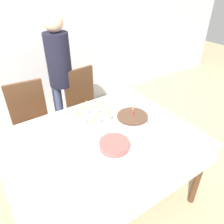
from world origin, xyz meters
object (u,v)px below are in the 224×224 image
object	(u,v)px
dining_chair_far_left	(32,121)
plate_stack_main	(114,145)
birthday_cake	(132,120)
person_standing	(60,70)
champagne_tray	(92,114)
plate_stack_dessert	(96,132)
dining_chair_far_right	(85,104)

from	to	relation	value
dining_chair_far_left	plate_stack_main	size ratio (longest dim) A/B	4.01
birthday_cake	person_standing	xyz separation A→B (m)	(-0.20, 1.12, 0.15)
plate_stack_main	person_standing	distance (m)	1.30
dining_chair_far_left	champagne_tray	bearing A→B (deg)	-59.19
dining_chair_far_left	plate_stack_dessert	xyz separation A→B (m)	(0.34, -0.84, 0.25)
birthday_cake	plate_stack_main	size ratio (longest dim) A/B	1.15
plate_stack_dessert	person_standing	xyz separation A→B (m)	(0.14, 1.05, 0.18)
dining_chair_far_right	plate_stack_main	distance (m)	1.15
dining_chair_far_left	birthday_cake	size ratio (longest dim) A/B	3.50
birthday_cake	person_standing	distance (m)	1.15
birthday_cake	champagne_tray	bearing A→B (deg)	138.74
dining_chair_far_right	person_standing	xyz separation A→B (m)	(-0.19, 0.21, 0.43)
dining_chair_far_left	plate_stack_dessert	distance (m)	0.94
birthday_cake	plate_stack_dessert	distance (m)	0.35
dining_chair_far_left	plate_stack_main	world-z (taller)	dining_chair_far_left
plate_stack_main	dining_chair_far_right	bearing A→B (deg)	74.12
dining_chair_far_right	plate_stack_dessert	xyz separation A→B (m)	(-0.33, -0.84, 0.25)
dining_chair_far_left	champagne_tray	size ratio (longest dim) A/B	2.57
champagne_tray	dining_chair_far_left	bearing A→B (deg)	120.81
dining_chair_far_right	plate_stack_dessert	bearing A→B (deg)	-111.57
dining_chair_far_right	birthday_cake	xyz separation A→B (m)	(0.00, -0.91, 0.28)
plate_stack_main	plate_stack_dessert	xyz separation A→B (m)	(-0.03, 0.23, -0.01)
plate_stack_main	person_standing	size ratio (longest dim) A/B	0.15
plate_stack_main	plate_stack_dessert	size ratio (longest dim) A/B	1.18
dining_chair_far_right	champagne_tray	bearing A→B (deg)	-111.97
birthday_cake	person_standing	world-z (taller)	person_standing
person_standing	plate_stack_dessert	bearing A→B (deg)	-97.64
dining_chair_far_left	champagne_tray	world-z (taller)	dining_chair_far_left
dining_chair_far_left	birthday_cake	distance (m)	1.17
person_standing	dining_chair_far_right	bearing A→B (deg)	-47.49
plate_stack_dessert	dining_chair_far_right	bearing A→B (deg)	68.43
plate_stack_main	plate_stack_dessert	distance (m)	0.24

